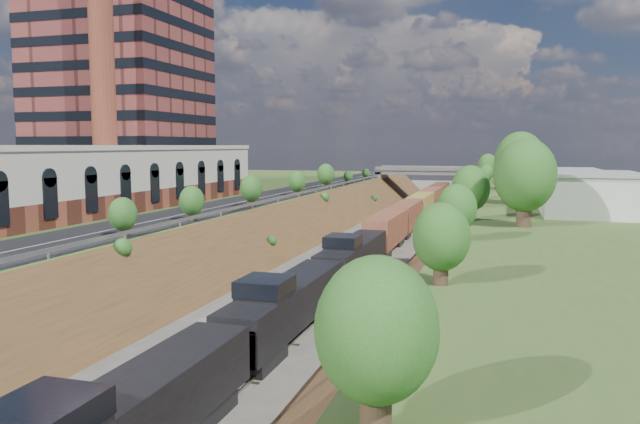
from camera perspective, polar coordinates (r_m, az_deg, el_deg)
platform_left at (r=90.55m, az=-15.82°, el=-0.13°), size 44.00×180.00×5.00m
embankment_left at (r=81.29m, az=-2.55°, el=-2.37°), size 10.00×180.00×10.00m
embankment_right at (r=77.01m, az=13.13°, el=-3.00°), size 10.00×180.00×10.00m
rail_left_track at (r=78.95m, az=3.23°, el=-2.56°), size 1.58×180.00×0.18m
rail_right_track at (r=77.93m, az=6.95°, el=-2.71°), size 1.58×180.00×0.18m
road at (r=82.28m, az=-5.53°, el=1.25°), size 8.00×180.00×0.10m
guardrail at (r=80.60m, az=-2.88°, el=1.52°), size 0.10×171.00×0.70m
commercial_building at (r=69.32m, az=-22.22°, el=2.79°), size 14.30×62.30×7.00m
highrise_tower at (r=108.17m, az=-17.90°, el=16.96°), size 22.00×22.00×53.90m
smokestack at (r=89.38m, az=-19.35°, el=14.15°), size 3.20×3.20×40.00m
overpass at (r=138.98m, az=10.23°, el=3.09°), size 24.50×8.30×7.40m
white_building_near at (r=68.61m, az=23.34°, el=1.45°), size 9.00×12.00×4.00m
white_building_far at (r=90.41m, az=21.41°, el=2.40°), size 8.00×10.00×3.60m
tree_right_large at (r=56.03m, az=18.24°, el=3.15°), size 5.25×5.25×7.61m
tree_left_crest at (r=45.35m, az=-20.39°, el=-0.52°), size 2.45×2.45×3.55m
freight_train at (r=77.51m, az=6.96°, el=-1.03°), size 2.75×126.35×4.55m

